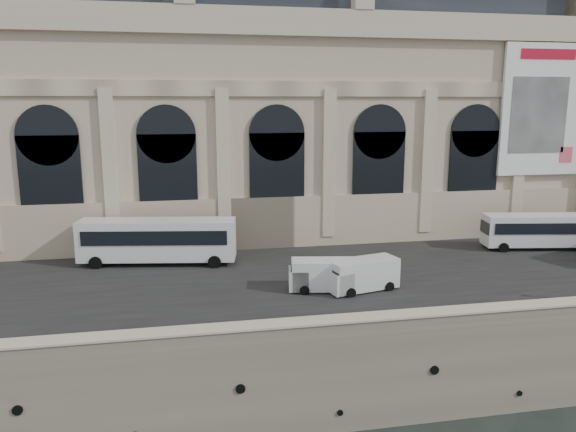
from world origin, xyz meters
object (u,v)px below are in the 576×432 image
object	(u,v)px
bus_right	(544,230)
van_b	(359,275)
van_c	(322,275)
bus_left	(157,240)

from	to	relation	value
bus_right	van_b	world-z (taller)	bus_right
van_b	bus_right	bearing A→B (deg)	21.44
van_b	van_c	bearing A→B (deg)	167.53
van_b	van_c	size ratio (longest dim) A/B	1.02
bus_right	van_c	size ratio (longest dim) A/B	2.08
van_c	bus_right	bearing A→B (deg)	17.84
bus_right	van_c	xyz separation A→B (m)	(-23.72, -7.64, -0.67)
bus_right	van_c	world-z (taller)	bus_right
bus_left	van_c	bearing A→B (deg)	-37.85
bus_right	van_c	bearing A→B (deg)	-162.16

